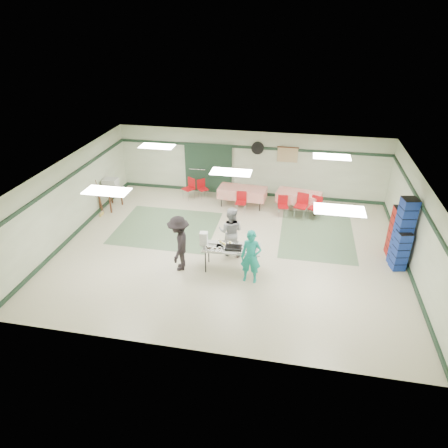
% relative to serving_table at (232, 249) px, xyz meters
% --- Properties ---
extents(floor, '(11.00, 11.00, 0.00)m').
position_rel_serving_table_xyz_m(floor, '(-0.23, 1.11, -0.71)').
color(floor, beige).
rests_on(floor, ground).
extents(ceiling, '(11.00, 11.00, 0.00)m').
position_rel_serving_table_xyz_m(ceiling, '(-0.23, 1.11, 1.99)').
color(ceiling, silver).
rests_on(ceiling, wall_back).
extents(wall_back, '(11.00, 0.00, 11.00)m').
position_rel_serving_table_xyz_m(wall_back, '(-0.23, 5.61, 0.64)').
color(wall_back, beige).
rests_on(wall_back, floor).
extents(wall_front, '(11.00, 0.00, 11.00)m').
position_rel_serving_table_xyz_m(wall_front, '(-0.23, -3.39, 0.64)').
color(wall_front, beige).
rests_on(wall_front, floor).
extents(wall_left, '(0.00, 9.00, 9.00)m').
position_rel_serving_table_xyz_m(wall_left, '(-5.73, 1.11, 0.64)').
color(wall_left, beige).
rests_on(wall_left, floor).
extents(wall_right, '(0.00, 9.00, 9.00)m').
position_rel_serving_table_xyz_m(wall_right, '(5.27, 1.11, 0.64)').
color(wall_right, beige).
rests_on(wall_right, floor).
extents(trim_back, '(11.00, 0.06, 0.10)m').
position_rel_serving_table_xyz_m(trim_back, '(-0.23, 5.58, 1.34)').
color(trim_back, '#1B3323').
rests_on(trim_back, wall_back).
extents(baseboard_back, '(11.00, 0.06, 0.12)m').
position_rel_serving_table_xyz_m(baseboard_back, '(-0.23, 5.58, -0.65)').
color(baseboard_back, '#1B3323').
rests_on(baseboard_back, floor).
extents(trim_left, '(0.06, 9.00, 0.10)m').
position_rel_serving_table_xyz_m(trim_left, '(-5.70, 1.11, 1.34)').
color(trim_left, '#1B3323').
rests_on(trim_left, wall_back).
extents(baseboard_left, '(0.06, 9.00, 0.12)m').
position_rel_serving_table_xyz_m(baseboard_left, '(-5.70, 1.11, -0.65)').
color(baseboard_left, '#1B3323').
rests_on(baseboard_left, floor).
extents(trim_right, '(0.06, 9.00, 0.10)m').
position_rel_serving_table_xyz_m(trim_right, '(5.24, 1.11, 1.34)').
color(trim_right, '#1B3323').
rests_on(trim_right, wall_back).
extents(baseboard_right, '(0.06, 9.00, 0.12)m').
position_rel_serving_table_xyz_m(baseboard_right, '(5.24, 1.11, -0.65)').
color(baseboard_right, '#1B3323').
rests_on(baseboard_right, floor).
extents(green_patch_a, '(3.50, 3.00, 0.01)m').
position_rel_serving_table_xyz_m(green_patch_a, '(-2.73, 2.11, -0.71)').
color(green_patch_a, slate).
rests_on(green_patch_a, floor).
extents(green_patch_b, '(2.50, 3.50, 0.01)m').
position_rel_serving_table_xyz_m(green_patch_b, '(2.57, 2.61, -0.71)').
color(green_patch_b, slate).
rests_on(green_patch_b, floor).
extents(double_door_left, '(0.90, 0.06, 2.10)m').
position_rel_serving_table_xyz_m(double_door_left, '(-2.43, 5.55, 0.34)').
color(double_door_left, '#979997').
rests_on(double_door_left, floor).
extents(double_door_right, '(0.90, 0.06, 2.10)m').
position_rel_serving_table_xyz_m(double_door_right, '(-1.48, 5.55, 0.34)').
color(double_door_right, '#979997').
rests_on(double_door_right, floor).
extents(door_frame, '(2.00, 0.03, 2.15)m').
position_rel_serving_table_xyz_m(door_frame, '(-1.96, 5.53, 0.34)').
color(door_frame, '#1B3323').
rests_on(door_frame, floor).
extents(wall_fan, '(0.50, 0.10, 0.50)m').
position_rel_serving_table_xyz_m(wall_fan, '(0.07, 5.55, 1.34)').
color(wall_fan, black).
rests_on(wall_fan, wall_back).
extents(scroll_banner, '(0.80, 0.02, 0.60)m').
position_rel_serving_table_xyz_m(scroll_banner, '(1.27, 5.55, 1.14)').
color(scroll_banner, tan).
rests_on(scroll_banner, wall_back).
extents(serving_table, '(1.74, 0.78, 0.76)m').
position_rel_serving_table_xyz_m(serving_table, '(0.00, 0.00, 0.00)').
color(serving_table, '#B2B2AD').
rests_on(serving_table, floor).
extents(sheet_tray_right, '(0.60, 0.47, 0.02)m').
position_rel_serving_table_xyz_m(sheet_tray_right, '(0.49, -0.07, 0.06)').
color(sheet_tray_right, silver).
rests_on(sheet_tray_right, serving_table).
extents(sheet_tray_mid, '(0.64, 0.50, 0.02)m').
position_rel_serving_table_xyz_m(sheet_tray_mid, '(-0.15, 0.06, 0.06)').
color(sheet_tray_mid, silver).
rests_on(sheet_tray_mid, serving_table).
extents(sheet_tray_left, '(0.61, 0.47, 0.02)m').
position_rel_serving_table_xyz_m(sheet_tray_left, '(-0.51, -0.16, 0.06)').
color(sheet_tray_left, silver).
rests_on(sheet_tray_left, serving_table).
extents(baking_pan, '(0.50, 0.33, 0.08)m').
position_rel_serving_table_xyz_m(baking_pan, '(0.07, -0.07, 0.09)').
color(baking_pan, black).
rests_on(baking_pan, serving_table).
extents(foam_box_stack, '(0.24, 0.22, 0.41)m').
position_rel_serving_table_xyz_m(foam_box_stack, '(-0.84, -0.01, 0.25)').
color(foam_box_stack, white).
rests_on(foam_box_stack, serving_table).
extents(volunteer_teal, '(0.61, 0.41, 1.62)m').
position_rel_serving_table_xyz_m(volunteer_teal, '(0.64, -0.47, 0.10)').
color(volunteer_teal, '#159384').
rests_on(volunteer_teal, floor).
extents(volunteer_grey, '(0.83, 0.67, 1.63)m').
position_rel_serving_table_xyz_m(volunteer_grey, '(-0.17, 0.83, 0.10)').
color(volunteer_grey, gray).
rests_on(volunteer_grey, floor).
extents(volunteer_dark, '(0.80, 1.20, 1.73)m').
position_rel_serving_table_xyz_m(volunteer_dark, '(-1.53, -0.24, 0.15)').
color(volunteer_dark, black).
rests_on(volunteer_dark, floor).
extents(dining_table_a, '(1.77, 1.02, 0.77)m').
position_rel_serving_table_xyz_m(dining_table_a, '(1.85, 4.44, -0.14)').
color(dining_table_a, red).
rests_on(dining_table_a, floor).
extents(dining_table_b, '(1.90, 0.95, 0.77)m').
position_rel_serving_table_xyz_m(dining_table_b, '(-0.35, 4.44, -0.14)').
color(dining_table_b, red).
rests_on(dining_table_b, floor).
extents(chair_a, '(0.53, 0.53, 0.94)m').
position_rel_serving_table_xyz_m(chair_a, '(1.98, 3.88, -0.13)').
color(chair_a, '#B50E13').
rests_on(chair_a, floor).
extents(chair_b, '(0.43, 0.43, 0.80)m').
position_rel_serving_table_xyz_m(chair_b, '(1.28, 3.87, -0.22)').
color(chair_b, '#B50E13').
rests_on(chair_b, floor).
extents(chair_c, '(0.53, 0.53, 0.88)m').
position_rel_serving_table_xyz_m(chair_c, '(2.49, 3.87, -0.17)').
color(chair_c, '#B50E13').
rests_on(chair_c, floor).
extents(chair_d, '(0.40, 0.40, 0.83)m').
position_rel_serving_table_xyz_m(chair_d, '(-0.30, 3.87, -0.20)').
color(chair_d, '#B50E13').
rests_on(chair_d, floor).
extents(chair_loose_a, '(0.52, 0.52, 0.79)m').
position_rel_serving_table_xyz_m(chair_loose_a, '(-2.09, 4.90, -0.23)').
color(chair_loose_a, '#B50E13').
rests_on(chair_loose_a, floor).
extents(chair_loose_b, '(0.57, 0.57, 0.88)m').
position_rel_serving_table_xyz_m(chair_loose_b, '(-2.56, 4.71, -0.17)').
color(chair_loose_b, '#B50E13').
rests_on(chair_loose_b, floor).
extents(crate_stack_blue_a, '(0.46, 0.46, 1.25)m').
position_rel_serving_table_xyz_m(crate_stack_blue_a, '(4.92, 0.97, -0.08)').
color(crate_stack_blue_a, navy).
rests_on(crate_stack_blue_a, floor).
extents(crate_stack_red, '(0.46, 0.46, 1.66)m').
position_rel_serving_table_xyz_m(crate_stack_red, '(4.92, 1.78, 0.12)').
color(crate_stack_red, maroon).
rests_on(crate_stack_red, floor).
extents(crate_stack_blue_b, '(0.50, 0.50, 2.23)m').
position_rel_serving_table_xyz_m(crate_stack_blue_b, '(4.92, 1.19, 0.40)').
color(crate_stack_blue_b, navy).
rests_on(crate_stack_blue_b, floor).
extents(printer_table, '(0.74, 1.00, 0.74)m').
position_rel_serving_table_xyz_m(printer_table, '(-5.38, 3.26, -0.07)').
color(printer_table, brown).
rests_on(printer_table, floor).
extents(office_printer, '(0.56, 0.50, 0.42)m').
position_rel_serving_table_xyz_m(office_printer, '(-5.38, 3.41, 0.24)').
color(office_printer, '#B4B4AF').
rests_on(office_printer, printer_table).
extents(broom, '(0.08, 0.23, 1.45)m').
position_rel_serving_table_xyz_m(broom, '(-5.46, 2.60, 0.04)').
color(broom, brown).
rests_on(broom, floor).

